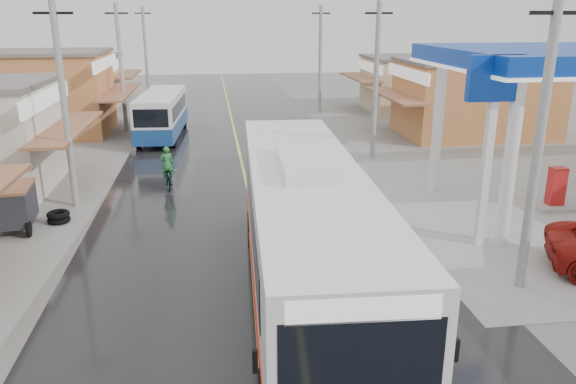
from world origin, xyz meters
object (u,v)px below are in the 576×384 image
tricycle_near (13,205)px  cyclist (168,174)px  second_bus (162,114)px  coach_bus (305,236)px  tyre_stack (59,217)px

tricycle_near → cyclist: bearing=35.0°
second_bus → cyclist: size_ratio=4.38×
coach_bus → second_bus: (-5.25, 21.94, -0.49)m
second_bus → cyclist: 10.87m
coach_bus → tyre_stack: (-8.00, 7.31, -1.76)m
tyre_stack → coach_bus: bearing=-42.4°
second_bus → tricycle_near: second_bus is taller
coach_bus → second_bus: bearing=106.0°
cyclist → tyre_stack: 5.38m
coach_bus → tyre_stack: coach_bus is taller
cyclist → coach_bus: bearing=-77.1°
coach_bus → cyclist: size_ratio=6.90×
tricycle_near → coach_bus: bearing=-41.7°
coach_bus → second_bus: size_ratio=1.57×
second_bus → cyclist: bearing=-81.0°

